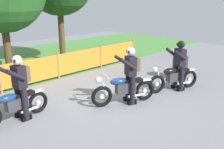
% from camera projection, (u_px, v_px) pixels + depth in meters
% --- Properties ---
extents(ground, '(24.00, 24.00, 0.02)m').
position_uv_depth(ground, '(107.00, 97.00, 7.98)').
color(ground, gray).
extents(grass_verge, '(24.00, 7.27, 0.01)m').
position_uv_depth(grass_verge, '(17.00, 63.00, 12.18)').
color(grass_verge, '#4C8C3D').
rests_on(grass_verge, ground).
extents(barrier_fence, '(9.04, 0.08, 1.05)m').
position_uv_depth(barrier_fence, '(58.00, 65.00, 9.60)').
color(barrier_fence, '#997547').
rests_on(barrier_fence, ground).
extents(motorcycle_lead, '(1.87, 1.00, 0.95)m').
position_uv_depth(motorcycle_lead, '(124.00, 89.00, 7.34)').
color(motorcycle_lead, black).
rests_on(motorcycle_lead, ground).
extents(motorcycle_trailing, '(1.91, 0.56, 0.90)m').
position_uv_depth(motorcycle_trailing, '(15.00, 105.00, 6.27)').
color(motorcycle_trailing, black).
rests_on(motorcycle_trailing, ground).
extents(motorcycle_third, '(1.88, 0.90, 0.94)m').
position_uv_depth(motorcycle_third, '(174.00, 77.00, 8.42)').
color(motorcycle_third, black).
rests_on(motorcycle_third, ground).
extents(rider_lead, '(0.78, 0.69, 1.69)m').
position_uv_depth(rider_lead, '(131.00, 72.00, 7.27)').
color(rider_lead, black).
rests_on(rider_lead, ground).
extents(rider_trailing, '(0.69, 0.57, 1.69)m').
position_uv_depth(rider_trailing, '(20.00, 84.00, 6.27)').
color(rider_trailing, black).
rests_on(rider_trailing, ground).
extents(rider_third, '(0.69, 0.68, 1.69)m').
position_uv_depth(rider_third, '(179.00, 64.00, 8.36)').
color(rider_third, black).
rests_on(rider_third, ground).
extents(oil_drum, '(0.58, 0.58, 0.88)m').
position_uv_depth(oil_drum, '(180.00, 67.00, 9.72)').
color(oil_drum, '#2D2D33').
rests_on(oil_drum, ground).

